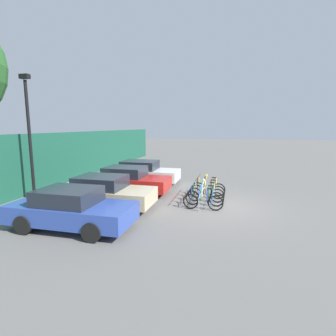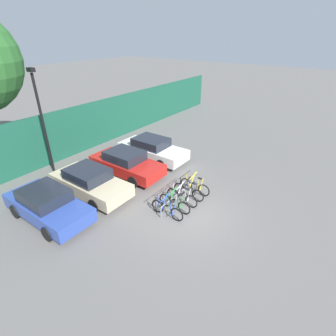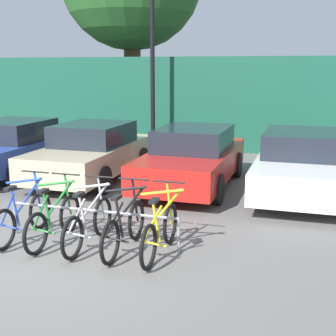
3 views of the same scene
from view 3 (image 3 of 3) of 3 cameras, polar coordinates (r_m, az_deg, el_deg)
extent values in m
plane|color=#605E5B|center=(7.44, -14.78, -10.24)|extent=(120.00, 120.00, 0.00)
cube|color=#19513D|center=(15.79, 3.38, 7.77)|extent=(36.00, 0.16, 3.11)
cylinder|color=gray|center=(7.59, -9.26, -5.13)|extent=(2.89, 0.04, 0.04)
cylinder|color=gray|center=(8.39, -18.12, -5.86)|extent=(0.04, 0.04, 0.55)
cylinder|color=gray|center=(7.18, 1.32, -8.31)|extent=(0.04, 0.04, 0.55)
torus|color=black|center=(7.72, -19.49, -7.12)|extent=(0.06, 0.66, 0.66)
torus|color=black|center=(8.53, -15.32, -4.99)|extent=(0.06, 0.66, 0.66)
cylinder|color=#284CB7|center=(8.15, -16.82, -3.55)|extent=(0.60, 0.04, 0.76)
cylinder|color=#284CB7|center=(8.03, -17.17, -1.51)|extent=(0.68, 0.04, 0.16)
cylinder|color=#284CB7|center=(7.90, -18.15, -4.58)|extent=(0.14, 0.04, 0.63)
cylinder|color=#284CB7|center=(7.74, -19.00, -4.80)|extent=(0.32, 0.03, 0.58)
cylinder|color=#284CB7|center=(7.88, -18.62, -6.85)|extent=(0.40, 0.03, 0.08)
cylinder|color=#284CB7|center=(8.41, -15.61, -2.82)|extent=(0.12, 0.04, 0.69)
cylinder|color=black|center=(8.29, -15.91, -0.45)|extent=(0.52, 0.03, 0.03)
cube|color=black|center=(7.74, -18.70, -2.36)|extent=(0.10, 0.22, 0.05)
torus|color=black|center=(7.40, -15.82, -7.72)|extent=(0.06, 0.66, 0.66)
torus|color=black|center=(8.24, -11.88, -5.42)|extent=(0.06, 0.66, 0.66)
cylinder|color=#288438|center=(7.85, -13.27, -3.95)|extent=(0.60, 0.04, 0.76)
cylinder|color=#288438|center=(7.73, -13.58, -1.85)|extent=(0.68, 0.04, 0.16)
cylinder|color=#288438|center=(7.59, -14.52, -5.05)|extent=(0.14, 0.04, 0.63)
cylinder|color=#288438|center=(7.42, -15.33, -5.29)|extent=(0.32, 0.03, 0.58)
cylinder|color=#288438|center=(7.56, -14.99, -7.42)|extent=(0.40, 0.03, 0.08)
cylinder|color=#288438|center=(8.11, -12.13, -3.18)|extent=(0.12, 0.04, 0.69)
cylinder|color=black|center=(7.99, -12.39, -0.73)|extent=(0.52, 0.03, 0.03)
cube|color=black|center=(7.42, -15.03, -2.74)|extent=(0.10, 0.22, 0.05)
torus|color=black|center=(7.09, -11.58, -8.36)|extent=(0.06, 0.66, 0.66)
torus|color=black|center=(7.97, -7.97, -5.88)|extent=(0.06, 0.66, 0.66)
cylinder|color=#B7B7BC|center=(7.56, -9.22, -4.39)|extent=(0.60, 0.04, 0.76)
cylinder|color=#B7B7BC|center=(7.44, -9.48, -2.22)|extent=(0.68, 0.04, 0.16)
cylinder|color=#B7B7BC|center=(7.30, -10.37, -5.56)|extent=(0.14, 0.04, 0.63)
cylinder|color=#B7B7BC|center=(7.12, -11.11, -5.83)|extent=(0.32, 0.03, 0.58)
cylinder|color=#B7B7BC|center=(7.27, -10.81, -8.03)|extent=(0.40, 0.03, 0.08)
cylinder|color=#B7B7BC|center=(7.84, -8.17, -3.58)|extent=(0.12, 0.04, 0.69)
cylinder|color=black|center=(7.71, -8.39, -1.05)|extent=(0.52, 0.03, 0.03)
cube|color=black|center=(7.12, -10.81, -3.17)|extent=(0.10, 0.22, 0.05)
torus|color=black|center=(6.84, -7.06, -9.00)|extent=(0.06, 0.66, 0.66)
torus|color=black|center=(7.75, -3.88, -6.34)|extent=(0.06, 0.66, 0.66)
cylinder|color=black|center=(7.32, -4.95, -4.84)|extent=(0.60, 0.04, 0.76)
cylinder|color=black|center=(7.19, -5.15, -2.60)|extent=(0.68, 0.04, 0.16)
cylinder|color=black|center=(7.05, -5.97, -6.07)|extent=(0.14, 0.04, 0.63)
cylinder|color=black|center=(6.87, -6.62, -6.37)|extent=(0.32, 0.03, 0.58)
cylinder|color=black|center=(7.02, -6.39, -8.63)|extent=(0.40, 0.03, 0.08)
cylinder|color=black|center=(7.61, -4.04, -3.97)|extent=(0.12, 0.04, 0.69)
cylinder|color=black|center=(7.47, -4.19, -1.37)|extent=(0.52, 0.03, 0.03)
cube|color=black|center=(6.87, -6.33, -3.61)|extent=(0.10, 0.22, 0.05)
torus|color=black|center=(6.63, -2.40, -9.60)|extent=(0.06, 0.66, 0.66)
torus|color=black|center=(7.57, 0.27, -6.77)|extent=(0.06, 0.66, 0.66)
cylinder|color=yellow|center=(7.13, -0.59, -5.26)|extent=(0.60, 0.04, 0.76)
cylinder|color=yellow|center=(7.00, -0.72, -2.97)|extent=(0.68, 0.04, 0.16)
cylinder|color=yellow|center=(6.85, -1.44, -6.55)|extent=(0.14, 0.04, 0.63)
cylinder|color=yellow|center=(6.66, -1.99, -6.88)|extent=(0.32, 0.03, 0.58)
cylinder|color=yellow|center=(6.82, -1.83, -9.20)|extent=(0.40, 0.03, 0.08)
cylinder|color=yellow|center=(7.42, 0.18, -4.35)|extent=(0.12, 0.04, 0.69)
cylinder|color=black|center=(7.29, 0.08, -1.69)|extent=(0.52, 0.03, 0.03)
cube|color=black|center=(6.66, -1.71, -4.03)|extent=(0.10, 0.22, 0.05)
cube|color=#2D479E|center=(13.10, -18.43, 1.85)|extent=(1.80, 4.26, 0.62)
cube|color=#1E232D|center=(13.10, -18.33, 4.39)|extent=(1.58, 1.96, 0.52)
cylinder|color=black|center=(14.62, -18.32, 1.92)|extent=(0.20, 0.64, 0.64)
cylinder|color=black|center=(13.71, -12.47, 1.59)|extent=(0.20, 0.64, 0.64)
cylinder|color=black|center=(11.67, -18.41, -0.60)|extent=(0.20, 0.64, 0.64)
cube|color=#C1B28E|center=(11.93, -9.22, 1.35)|extent=(1.80, 4.32, 0.62)
cube|color=#1E232D|center=(11.94, -9.08, 4.14)|extent=(1.58, 1.99, 0.52)
cylinder|color=black|center=(13.46, -10.10, 1.50)|extent=(0.20, 0.64, 0.64)
cylinder|color=black|center=(12.78, -3.25, 1.09)|extent=(0.20, 0.64, 0.64)
cylinder|color=black|center=(11.34, -15.86, -0.81)|extent=(0.20, 0.64, 0.64)
cylinder|color=black|center=(10.52, -7.99, -1.46)|extent=(0.20, 0.64, 0.64)
cube|color=red|center=(11.04, 3.00, 0.61)|extent=(1.80, 4.39, 0.62)
cube|color=#1E232D|center=(11.05, 3.17, 3.62)|extent=(1.58, 2.02, 0.52)
cylinder|color=black|center=(12.52, 0.62, 0.88)|extent=(0.20, 0.64, 0.64)
cylinder|color=black|center=(12.15, 8.37, 0.40)|extent=(0.20, 0.64, 0.64)
cylinder|color=black|center=(10.16, -3.47, -1.85)|extent=(0.20, 0.64, 0.64)
cylinder|color=black|center=(9.71, 6.04, -2.57)|extent=(0.20, 0.64, 0.64)
cube|color=silver|center=(10.80, 15.76, -0.11)|extent=(1.80, 4.53, 0.62)
cube|color=#1E232D|center=(10.81, 15.95, 2.97)|extent=(1.58, 2.08, 0.52)
cylinder|color=black|center=(12.18, 11.85, 0.29)|extent=(0.20, 0.64, 0.64)
cylinder|color=black|center=(9.63, 10.35, -2.83)|extent=(0.20, 0.64, 0.64)
cylinder|color=black|center=(15.11, -1.90, 12.16)|extent=(0.14, 0.14, 5.52)
cylinder|color=brown|center=(18.37, -4.31, 9.83)|extent=(0.64, 0.64, 4.03)
camera|label=1|loc=(16.01, -55.09, 9.66)|focal=28.00mm
camera|label=2|loc=(12.90, -74.04, 24.61)|focal=28.00mm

